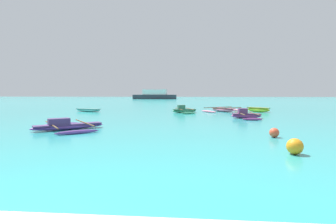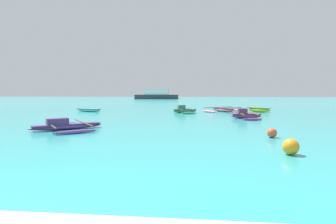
{
  "view_description": "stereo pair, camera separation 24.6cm",
  "coord_description": "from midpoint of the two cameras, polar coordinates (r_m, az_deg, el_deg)",
  "views": [
    {
      "loc": [
        2.38,
        -3.03,
        2.12
      ],
      "look_at": [
        0.28,
        21.68,
        0.25
      ],
      "focal_mm": 28.0,
      "sensor_mm": 36.0,
      "label": 1
    },
    {
      "loc": [
        2.62,
        -3.0,
        2.12
      ],
      "look_at": [
        0.28,
        21.68,
        0.25
      ],
      "focal_mm": 28.0,
      "sensor_mm": 36.0,
      "label": 2
    }
  ],
  "objects": [
    {
      "name": "mooring_buoy_0",
      "position": [
        9.94,
        25.25,
        -6.79
      ],
      "size": [
        0.55,
        0.55,
        0.55
      ],
      "color": "orange",
      "rests_on": "ground_plane"
    },
    {
      "name": "moored_boat_2",
      "position": [
        22.32,
        16.27,
        -0.62
      ],
      "size": [
        2.49,
        3.68,
        0.81
      ],
      "rotation": [
        0.0,
        0.0,
        0.06
      ],
      "color": "#923A80",
      "rests_on": "ground_plane"
    },
    {
      "name": "moored_boat_3",
      "position": [
        29.99,
        -17.18,
        0.44
      ],
      "size": [
        3.19,
        1.66,
        0.34
      ],
      "rotation": [
        0.0,
        0.0,
        -0.31
      ],
      "color": "#6DDCD2",
      "rests_on": "ground_plane"
    },
    {
      "name": "moored_boat_5",
      "position": [
        29.26,
        11.63,
        0.51
      ],
      "size": [
        4.89,
        4.5,
        0.48
      ],
      "rotation": [
        0.0,
        0.0,
        -0.92
      ],
      "color": "pink",
      "rests_on": "ground_plane"
    },
    {
      "name": "distant_ferry",
      "position": [
        83.2,
        -2.99,
        3.69
      ],
      "size": [
        13.65,
        3.0,
        3.0
      ],
      "color": "#2D333D",
      "rests_on": "ground_plane"
    },
    {
      "name": "moored_boat_4",
      "position": [
        16.03,
        -21.52,
        -2.79
      ],
      "size": [
        4.24,
        4.58,
        0.66
      ],
      "rotation": [
        0.0,
        0.0,
        0.66
      ],
      "color": "#6A3C95",
      "rests_on": "ground_plane"
    },
    {
      "name": "moored_boat_1",
      "position": [
        29.7,
        18.83,
        0.51
      ],
      "size": [
        2.38,
        2.23,
        0.49
      ],
      "rotation": [
        0.0,
        0.0,
        -0.73
      ],
      "color": "#B9D230",
      "rests_on": "ground_plane"
    },
    {
      "name": "moored_boat_0",
      "position": [
        27.21,
        3.19,
        0.41
      ],
      "size": [
        2.65,
        3.82,
        0.81
      ],
      "rotation": [
        0.0,
        0.0,
        0.26
      ],
      "color": "#449B71",
      "rests_on": "ground_plane"
    },
    {
      "name": "mooring_buoy_2",
      "position": [
        13.27,
        21.62,
        -4.21
      ],
      "size": [
        0.45,
        0.45,
        0.45
      ],
      "color": "#E54C2D",
      "rests_on": "ground_plane"
    }
  ]
}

